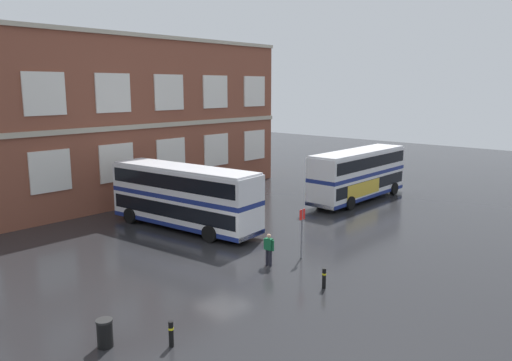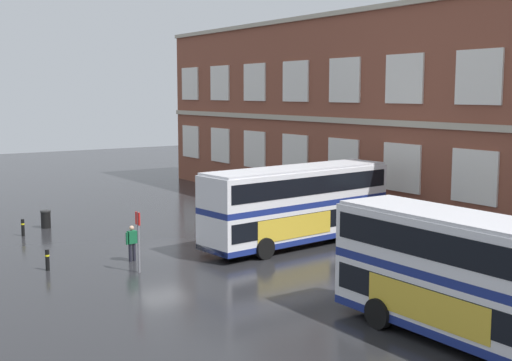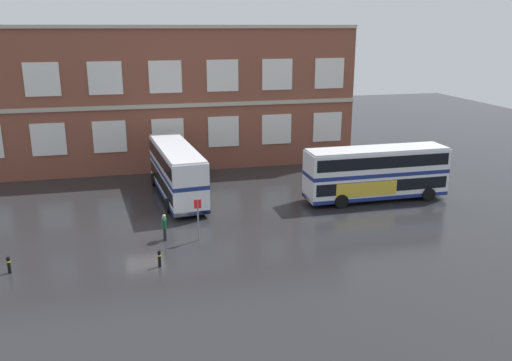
# 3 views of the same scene
# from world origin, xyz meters

# --- Properties ---
(ground_plane) EXTENTS (120.00, 120.00, 0.00)m
(ground_plane) POSITION_xyz_m (0.00, 2.00, 0.00)
(ground_plane) COLOR #232326
(brick_terminal_building) EXTENTS (45.67, 8.19, 13.02)m
(brick_terminal_building) POSITION_xyz_m (-2.23, 17.98, 6.36)
(brick_terminal_building) COLOR brown
(brick_terminal_building) RESTS_ON ground
(double_decker_near) EXTENTS (3.63, 11.19, 4.07)m
(double_decker_near) POSITION_xyz_m (2.85, 6.36, 2.15)
(double_decker_near) COLOR silver
(double_decker_near) RESTS_ON ground
(double_decker_middle) EXTENTS (11.02, 2.92, 4.07)m
(double_decker_middle) POSITION_xyz_m (17.63, 2.24, 2.15)
(double_decker_middle) COLOR silver
(double_decker_middle) RESTS_ON ground
(waiting_passenger) EXTENTS (0.28, 0.64, 1.70)m
(waiting_passenger) POSITION_xyz_m (1.25, -2.18, 0.93)
(waiting_passenger) COLOR black
(waiting_passenger) RESTS_ON ground
(bus_stand_flag) EXTENTS (0.44, 0.10, 2.70)m
(bus_stand_flag) POSITION_xyz_m (3.30, -2.76, 1.64)
(bus_stand_flag) COLOR slate
(bus_stand_flag) RESTS_ON ground
(safety_bollard_west) EXTENTS (0.19, 0.19, 0.95)m
(safety_bollard_west) POSITION_xyz_m (-7.30, -4.91, 0.49)
(safety_bollard_west) COLOR black
(safety_bollard_west) RESTS_ON ground
(safety_bollard_east) EXTENTS (0.19, 0.19, 0.95)m
(safety_bollard_east) POSITION_xyz_m (0.69, -5.99, 0.49)
(safety_bollard_east) COLOR black
(safety_bollard_east) RESTS_ON ground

